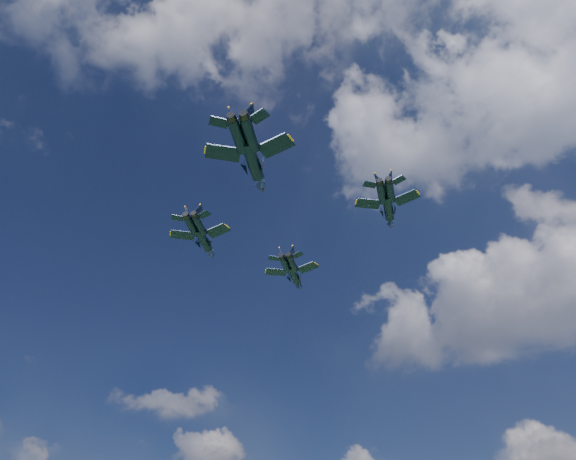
# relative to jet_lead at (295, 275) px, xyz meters

# --- Properties ---
(jet_lead) EXTENTS (9.99, 13.87, 3.29)m
(jet_lead) POSITION_rel_jet_lead_xyz_m (0.00, 0.00, 0.00)
(jet_lead) COLOR black
(jet_left) EXTENTS (10.51, 14.41, 3.44)m
(jet_left) POSITION_rel_jet_lead_xyz_m (-6.53, -18.81, 0.24)
(jet_left) COLOR black
(jet_right) EXTENTS (10.01, 13.86, 3.29)m
(jet_right) POSITION_rel_jet_lead_xyz_m (24.60, -7.30, 0.00)
(jet_right) COLOR black
(jet_slot) EXTENTS (12.86, 17.58, 4.21)m
(jet_slot) POSITION_rel_jet_lead_xyz_m (13.53, -29.34, -0.20)
(jet_slot) COLOR black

